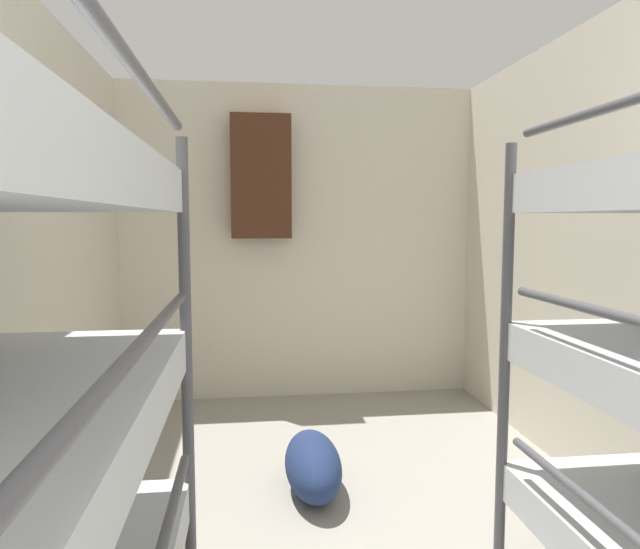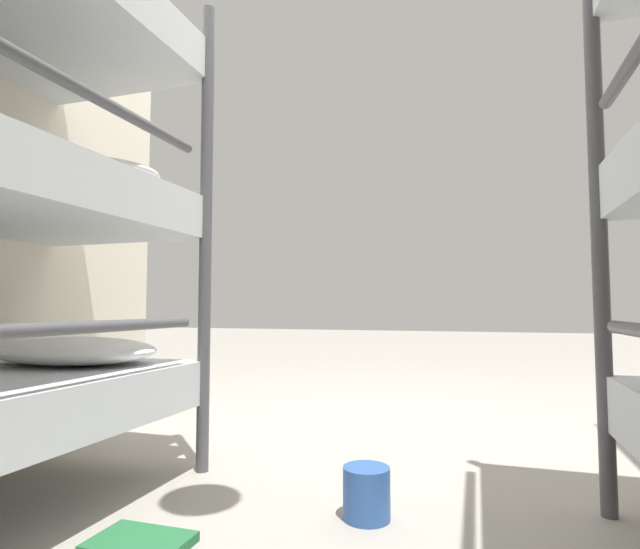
{
  "view_description": "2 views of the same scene",
  "coord_description": "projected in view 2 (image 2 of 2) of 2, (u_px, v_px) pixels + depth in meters",
  "views": [
    {
      "loc": [
        -0.4,
        0.31,
        1.37
      ],
      "look_at": [
        0.07,
        3.95,
        1.02
      ],
      "focal_mm": 32.0,
      "sensor_mm": 36.0,
      "label": 1
    },
    {
      "loc": [
        -0.29,
        2.14,
        0.57
      ],
      "look_at": [
        0.11,
        0.84,
        0.66
      ],
      "focal_mm": 28.0,
      "sensor_mm": 36.0,
      "label": 2
    }
  ],
  "objects": [
    {
      "name": "floor_book",
      "position": [
        140.0,
        544.0,
        1.18
      ],
      "size": [
        0.23,
        0.16,
        0.02
      ],
      "color": "#236638",
      "rests_on": "ground_plane"
    },
    {
      "name": "ground_plane",
      "position": [
        406.0,
        443.0,
        2.09
      ],
      "size": [
        20.0,
        20.0,
        0.0
      ],
      "primitive_type": "plane",
      "color": "gray"
    },
    {
      "name": "tin_can",
      "position": [
        368.0,
        493.0,
        1.34
      ],
      "size": [
        0.13,
        0.13,
        0.14
      ],
      "color": "#2D569E",
      "rests_on": "ground_plane"
    }
  ]
}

